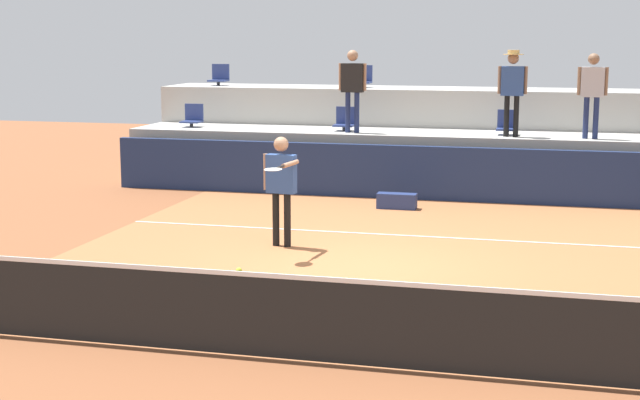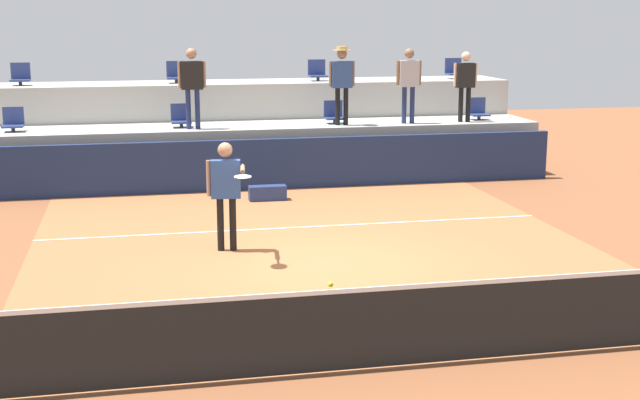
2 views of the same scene
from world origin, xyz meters
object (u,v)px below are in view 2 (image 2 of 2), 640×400
at_px(tennis_player, 226,185).
at_px(spectator_in_white, 465,80).
at_px(spectator_in_grey, 409,78).
at_px(stadium_chair_lower_right, 334,114).
at_px(stadium_chair_upper_left, 176,74).
at_px(equipment_bag, 267,193).
at_px(stadium_chair_upper_far_right, 454,70).
at_px(stadium_chair_lower_left, 181,117).
at_px(spectator_leaning_on_rail, 192,80).
at_px(spectator_with_hat, 342,77).
at_px(stadium_chair_upper_far_left, 20,76).
at_px(stadium_chair_lower_far_right, 478,110).
at_px(stadium_chair_upper_right, 317,72).
at_px(stadium_chair_lower_far_left, 13,121).
at_px(tennis_ball, 331,284).

xyz_separation_m(tennis_player, spectator_in_white, (6.19, 5.75, 1.15)).
distance_m(tennis_player, spectator_in_grey, 7.59).
distance_m(stadium_chair_lower_right, stadium_chair_upper_left, 4.03).
height_order(tennis_player, equipment_bag, tennis_player).
xyz_separation_m(stadium_chair_upper_far_right, spectator_in_grey, (-1.91, -2.18, -0.03)).
distance_m(stadium_chair_lower_left, equipment_bag, 3.14).
distance_m(spectator_leaning_on_rail, spectator_with_hat, 3.35).
xyz_separation_m(stadium_chair_upper_far_left, stadium_chair_upper_left, (3.58, 0.00, 0.00)).
distance_m(stadium_chair_lower_far_right, spectator_in_grey, 2.08).
distance_m(stadium_chair_upper_right, spectator_in_white, 3.76).
relative_size(stadium_chair_lower_left, stadium_chair_lower_far_right, 1.00).
relative_size(stadium_chair_upper_left, equipment_bag, 0.68).
bearing_deg(spectator_with_hat, stadium_chair_lower_far_left, 176.94).
bearing_deg(tennis_ball, stadium_chair_lower_left, 96.17).
bearing_deg(stadium_chair_upper_left, stadium_chair_lower_far_left, -153.30).
height_order(stadium_chair_lower_far_left, stadium_chair_lower_right, same).
height_order(stadium_chair_upper_far_left, spectator_with_hat, spectator_with_hat).
bearing_deg(spectator_in_white, tennis_ball, -118.68).
xyz_separation_m(stadium_chair_lower_left, stadium_chair_lower_far_right, (7.05, 0.00, 0.00)).
bearing_deg(equipment_bag, spectator_with_hat, 44.61).
bearing_deg(spectator_in_grey, stadium_chair_lower_left, 175.76).
relative_size(stadium_chair_lower_far_left, tennis_ball, 7.65).
height_order(tennis_player, tennis_ball, tennis_player).
relative_size(stadium_chair_upper_far_right, spectator_in_white, 0.32).
bearing_deg(spectator_leaning_on_rail, stadium_chair_upper_far_right, 17.70).
bearing_deg(stadium_chair_upper_left, stadium_chair_upper_far_left, 180.00).
bearing_deg(spectator_in_white, spectator_in_grey, -180.00).
height_order(stadium_chair_lower_left, spectator_in_grey, spectator_in_grey).
bearing_deg(stadium_chair_lower_left, equipment_bag, -56.45).
height_order(stadium_chair_upper_far_left, stadium_chair_upper_far_right, same).
xyz_separation_m(stadium_chair_lower_far_right, tennis_ball, (-5.93, -10.32, -0.78)).
xyz_separation_m(stadium_chair_upper_far_right, equipment_bag, (-5.51, -4.18, -2.16)).
relative_size(stadium_chair_lower_far_right, tennis_player, 0.30).
bearing_deg(tennis_ball, stadium_chair_lower_far_left, 114.44).
xyz_separation_m(stadium_chair_upper_right, spectator_leaning_on_rail, (-3.24, -2.18, 0.00)).
relative_size(stadium_chair_lower_right, tennis_player, 0.30).
distance_m(tennis_player, spectator_leaning_on_rail, 5.88).
bearing_deg(spectator_in_white, stadium_chair_upper_far_left, 167.83).
bearing_deg(stadium_chair_upper_left, equipment_bag, -69.39).
bearing_deg(stadium_chair_upper_left, tennis_ball, -84.76).
xyz_separation_m(stadium_chair_upper_right, stadium_chair_upper_far_right, (3.60, 0.00, 0.00)).
height_order(stadium_chair_lower_far_left, stadium_chair_lower_far_right, same).
bearing_deg(stadium_chair_lower_far_left, spectator_leaning_on_rail, -5.74).
bearing_deg(equipment_bag, stadium_chair_lower_right, 50.93).
distance_m(spectator_in_white, tennis_ball, 11.43).
distance_m(stadium_chair_lower_left, stadium_chair_lower_far_right, 7.05).
xyz_separation_m(stadium_chair_upper_far_right, spectator_leaning_on_rail, (-6.84, -2.18, 0.00)).
distance_m(stadium_chair_lower_far_left, spectator_in_white, 10.16).
bearing_deg(stadium_chair_upper_far_right, tennis_ball, -116.25).
distance_m(stadium_chair_lower_far_left, stadium_chair_lower_right, 7.08).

